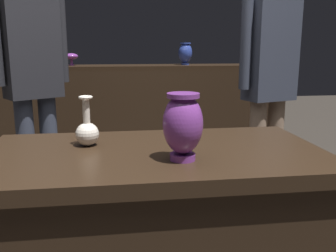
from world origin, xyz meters
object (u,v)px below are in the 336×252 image
visitor_near_left (32,70)px  visitor_near_right (270,76)px  shelf_vase_left (71,57)px  vase_centerpiece (183,124)px  shelf_vase_right (185,53)px  vase_tall_behind (87,131)px

visitor_near_left → visitor_near_right: 1.50m
shelf_vase_left → visitor_near_left: 1.12m
vase_centerpiece → shelf_vase_right: (0.44, 2.32, 0.18)m
shelf_vase_right → shelf_vase_left: 1.04m
shelf_vase_right → visitor_near_left: bearing=-137.0°
vase_centerpiece → visitor_near_right: size_ratio=0.13×
shelf_vase_right → visitor_near_left: visitor_near_left is taller
visitor_near_right → vase_tall_behind: bearing=23.7°
vase_centerpiece → shelf_vase_left: size_ratio=1.80×
vase_tall_behind → shelf_vase_left: (-0.28, 2.14, 0.21)m
vase_tall_behind → visitor_near_left: (-0.39, 1.02, 0.16)m
shelf_vase_right → shelf_vase_left: shelf_vase_right is taller
vase_tall_behind → vase_centerpiece: bearing=-35.3°
vase_centerpiece → vase_tall_behind: 0.39m
visitor_near_left → visitor_near_right: visitor_near_left is taller
shelf_vase_left → visitor_near_left: bearing=-95.7°
vase_centerpiece → vase_tall_behind: vase_centerpiece is taller
vase_centerpiece → vase_tall_behind: (-0.32, 0.22, -0.06)m
vase_centerpiece → visitor_near_right: visitor_near_right is taller
vase_centerpiece → visitor_near_left: 1.44m
vase_tall_behind → visitor_near_right: size_ratio=0.11×
vase_tall_behind → shelf_vase_right: 2.24m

